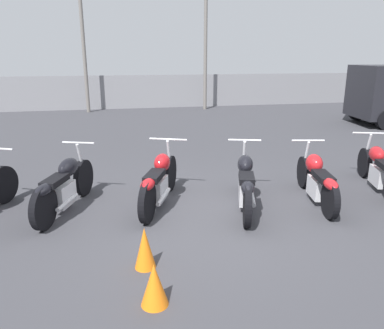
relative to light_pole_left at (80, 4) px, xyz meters
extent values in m
plane|color=#38383D|center=(2.43, -12.25, -4.60)|extent=(60.00, 60.00, 0.00)
cube|color=gray|center=(2.43, 0.84, -3.80)|extent=(40.00, 0.04, 1.59)
cylinder|color=slate|center=(0.00, 0.00, -0.79)|extent=(0.16, 0.16, 7.62)
cylinder|color=slate|center=(5.45, -0.15, -0.38)|extent=(0.16, 0.16, 8.43)
cylinder|color=black|center=(-0.85, -11.00, -4.27)|extent=(0.37, 0.64, 0.66)
cylinder|color=black|center=(0.50, -10.89, -4.26)|extent=(0.32, 0.67, 0.67)
cylinder|color=black|center=(0.02, -12.25, -4.26)|extent=(0.32, 0.67, 0.67)
cube|color=silver|center=(0.24, -11.63, -4.30)|extent=(0.36, 0.56, 0.37)
ellipsoid|color=black|center=(0.32, -11.40, -3.90)|extent=(0.42, 0.60, 0.30)
cube|color=black|center=(0.15, -11.87, -3.97)|extent=(0.42, 0.61, 0.10)
ellipsoid|color=black|center=(0.03, -12.20, -3.99)|extent=(0.34, 0.48, 0.16)
cylinder|color=silver|center=(0.47, -10.98, -3.58)|extent=(0.57, 0.23, 0.04)
cylinder|color=silver|center=(0.49, -10.93, -3.92)|extent=(0.13, 0.26, 0.67)
cylinder|color=silver|center=(0.30, -11.81, -4.36)|extent=(0.29, 0.66, 0.07)
cylinder|color=black|center=(2.12, -10.95, -4.26)|extent=(0.35, 0.66, 0.67)
cylinder|color=black|center=(1.55, -12.33, -4.26)|extent=(0.35, 0.66, 0.67)
cube|color=silver|center=(1.80, -11.71, -4.29)|extent=(0.39, 0.57, 0.37)
ellipsoid|color=#AD1419|center=(1.90, -11.47, -3.89)|extent=(0.42, 0.53, 0.32)
cube|color=black|center=(1.71, -11.94, -3.97)|extent=(0.44, 0.61, 0.10)
ellipsoid|color=#AD1419|center=(1.57, -12.28, -3.99)|extent=(0.35, 0.48, 0.16)
cylinder|color=silver|center=(2.08, -11.04, -3.57)|extent=(0.67, 0.30, 0.04)
cylinder|color=silver|center=(2.10, -10.99, -3.92)|extent=(0.14, 0.26, 0.67)
cylinder|color=silver|center=(1.86, -11.89, -4.36)|extent=(0.34, 0.69, 0.07)
cylinder|color=black|center=(3.47, -11.30, -4.26)|extent=(0.29, 0.67, 0.67)
cylinder|color=black|center=(3.02, -12.78, -4.26)|extent=(0.29, 0.67, 0.67)
cube|color=silver|center=(3.22, -12.11, -4.29)|extent=(0.35, 0.59, 0.37)
ellipsoid|color=black|center=(3.30, -11.86, -3.89)|extent=(0.40, 0.57, 0.31)
cube|color=black|center=(3.14, -12.36, -3.97)|extent=(0.37, 0.53, 0.10)
ellipsoid|color=black|center=(3.03, -12.73, -3.99)|extent=(0.32, 0.48, 0.16)
cylinder|color=silver|center=(3.44, -11.40, -3.57)|extent=(0.58, 0.21, 0.04)
cylinder|color=silver|center=(3.45, -11.35, -3.92)|extent=(0.12, 0.26, 0.67)
cylinder|color=silver|center=(3.29, -12.29, -4.36)|extent=(0.24, 0.59, 0.07)
cylinder|color=black|center=(4.72, -11.33, -4.29)|extent=(0.22, 0.62, 0.62)
cylinder|color=black|center=(4.41, -12.77, -4.29)|extent=(0.22, 0.62, 0.62)
cube|color=silver|center=(4.55, -12.12, -4.32)|extent=(0.30, 0.56, 0.34)
ellipsoid|color=red|center=(4.60, -11.88, -3.95)|extent=(0.37, 0.49, 0.33)
cube|color=black|center=(4.50, -12.37, -4.03)|extent=(0.35, 0.60, 0.10)
ellipsoid|color=red|center=(4.42, -12.72, -4.04)|extent=(0.29, 0.47, 0.16)
cylinder|color=silver|center=(4.70, -11.42, -3.63)|extent=(0.61, 0.16, 0.04)
cylinder|color=silver|center=(4.71, -11.38, -3.96)|extent=(0.10, 0.26, 0.64)
cylinder|color=silver|center=(4.64, -12.29, -4.38)|extent=(0.20, 0.64, 0.07)
cylinder|color=black|center=(6.30, -11.00, -4.29)|extent=(0.29, 0.63, 0.62)
cube|color=silver|center=(6.05, -11.80, -4.32)|extent=(0.36, 0.58, 0.34)
ellipsoid|color=red|center=(6.13, -11.55, -3.94)|extent=(0.39, 0.53, 0.30)
cylinder|color=silver|center=(6.27, -11.09, -3.62)|extent=(0.68, 0.25, 0.04)
cylinder|color=silver|center=(6.29, -11.05, -3.95)|extent=(0.13, 0.26, 0.65)
cylinder|color=black|center=(10.66, -4.52, -4.25)|extent=(0.72, 0.31, 0.70)
cone|color=orange|center=(1.40, -13.63, -4.33)|extent=(0.26, 0.26, 0.53)
cone|color=orange|center=(1.43, -14.37, -4.36)|extent=(0.29, 0.29, 0.48)
camera|label=1|loc=(1.12, -17.74, -2.07)|focal=35.00mm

